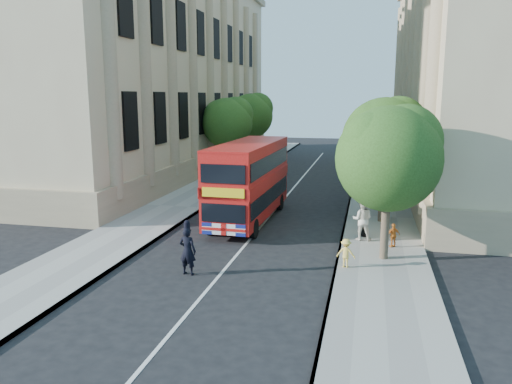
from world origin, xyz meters
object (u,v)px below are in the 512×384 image
Objects in this scene: double_decker_bus at (249,179)px; box_van at (243,176)px; woman_pedestrian at (362,219)px; lamp_post at (366,184)px; police_constable at (188,251)px.

double_decker_bus is 7.22m from box_van.
double_decker_bus is at bearing -24.29° from woman_pedestrian.
double_decker_bus reaches higher than woman_pedestrian.
lamp_post is 8.80m from police_constable.
police_constable is (-6.14, -6.09, -1.63)m from lamp_post.
box_van is at bearing 108.35° from double_decker_bus.
lamp_post is 0.60× the size of double_decker_bus.
double_decker_bus reaches higher than box_van.
lamp_post is at bearing -17.68° from double_decker_bus.
double_decker_bus is 6.40m from woman_pedestrian.
woman_pedestrian is at bearing -55.79° from box_van.
box_van is 2.59× the size of police_constable.
woman_pedestrian is at bearing -23.17° from double_decker_bus.
double_decker_bus is at bearing -84.48° from police_constable.
police_constable is at bearing -90.78° from double_decker_bus.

